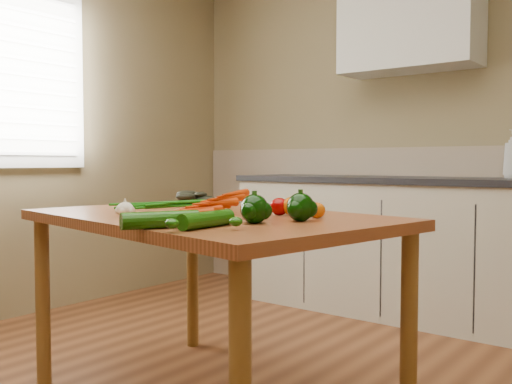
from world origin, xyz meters
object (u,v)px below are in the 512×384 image
Objects in this scene: pepper_b at (300,207)px; zucchini_b at (160,220)px; tomato_a at (279,207)px; zucchini_a at (206,220)px; pepper_a at (254,207)px; table at (208,236)px; garlic_bulb at (125,210)px; carrot_bunch at (202,205)px; tomato_c at (317,210)px; leafy_greens at (190,194)px; pepper_c at (254,209)px; tomato_b at (292,206)px.

pepper_b is 0.40× the size of zucchini_b.
pepper_b reaches higher than tomato_a.
pepper_a is at bearing 100.03° from zucchini_a.
table is 24.03× the size of garlic_bulb.
tomato_a is 0.49m from zucchini_a.
zucchini_a is (0.32, -0.36, 0.11)m from table.
table is at bearing 36.96° from carrot_bunch.
zucchini_b is (0.22, -0.46, 0.11)m from table.
pepper_b is 1.55× the size of tomato_c.
carrot_bunch reaches higher than garlic_bulb.
pepper_c is at bearing -32.15° from leafy_greens.
zucchini_a is 0.14m from zucchini_b.
tomato_a reaches higher than garlic_bulb.
pepper_c is at bearing 78.71° from zucchini_a.
leafy_greens is at bearing 149.12° from carrot_bunch.
tomato_c is at bearing 44.64° from pepper_a.
carrot_bunch is 3.38× the size of tomato_b.
tomato_c is at bearing 95.37° from pepper_b.
leafy_greens is at bearing 165.34° from tomato_b.
pepper_c is 0.31m from tomato_b.
carrot_bunch is 0.32m from tomato_a.
carrot_bunch is at bearing 174.81° from pepper_a.
leafy_greens is (-0.42, 0.36, 0.02)m from carrot_bunch.
carrot_bunch is 4.26× the size of tomato_c.
carrot_bunch is at bearing -154.23° from tomato_b.
pepper_b is at bearing -21.40° from leafy_greens.
pepper_c is 0.31m from tomato_a.
tomato_a is (0.26, 0.13, 0.12)m from table.
leafy_greens is at bearing 129.45° from zucchini_b.
zucchini_a is (-0.04, -0.20, -0.02)m from pepper_c.
leafy_greens is 2.40× the size of pepper_a.
tomato_c is (0.07, 0.29, -0.02)m from pepper_c.
zucchini_b is at bearing -116.16° from pepper_b.
carrot_bunch is 1.30× the size of leafy_greens.
pepper_b is at bearing -35.25° from tomato_a.
pepper_b is at bearing 70.96° from zucchini_a.
pepper_c is at bearing -80.02° from tomato_b.
table is at bearing -38.10° from leafy_greens.
garlic_bulb is at bearing -166.34° from pepper_c.
pepper_b is at bearing -47.77° from tomato_b.
pepper_c is 1.52× the size of tomato_c.
pepper_a reaches higher than garlic_bulb.
tomato_b is (0.04, 0.19, -0.01)m from pepper_a.
pepper_a reaches higher than zucchini_a.
pepper_c is at bearing -117.79° from pepper_b.
garlic_bulb is at bearing -135.38° from tomato_a.
garlic_bulb is 0.49m from zucchini_a.
garlic_bulb is (0.28, -0.63, -0.02)m from leafy_greens.
zucchini_a is at bearing -42.58° from leafy_greens.
leafy_greens is 1.04m from zucchini_b.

